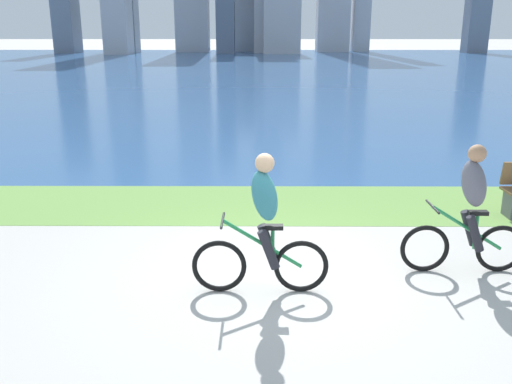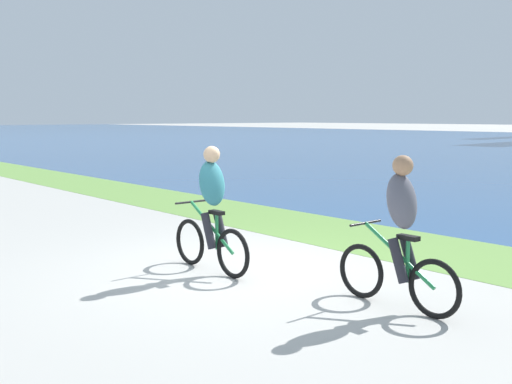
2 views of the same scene
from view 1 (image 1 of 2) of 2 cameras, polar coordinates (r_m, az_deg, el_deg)
The scene contains 5 objects.
ground_plane at distance 7.04m, azimuth 2.34°, elevation -8.91°, with size 300.00×300.00×0.00m, color #B2AFA8.
grass_strip_bayside at distance 9.88m, azimuth 1.75°, elevation -1.24°, with size 120.00×2.30×0.01m, color #6B9947.
bay_water_surface at distance 45.68m, azimuth 0.65°, elevation 12.78°, with size 300.00×70.04×0.00m, color #2D568C.
cyclist_lead at distance 6.39m, azimuth 0.75°, elevation -3.45°, with size 1.61×0.52×1.69m.
cyclist_trailing at distance 7.43m, azimuth 21.14°, elevation -1.74°, with size 1.59×0.52×1.67m.
Camera 1 is at (-0.25, -6.35, 3.03)m, focal length 38.84 mm.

